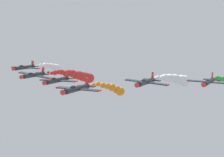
{
  "coord_description": "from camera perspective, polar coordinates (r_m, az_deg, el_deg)",
  "views": [
    {
      "loc": [
        -38.58,
        88.61,
        125.2
      ],
      "look_at": [
        0.0,
        0.0,
        114.49
      ],
      "focal_mm": 66.34,
      "sensor_mm": 36.0,
      "label": 1
    }
  ],
  "objects": [
    {
      "name": "airplane_lead",
      "position": [
        81.58,
        -4.87,
        -1.41
      ],
      "size": [
        9.57,
        10.35,
        2.33
      ],
      "rotation": [
        0.0,
        -0.02,
        0.0
      ],
      "color": "#23282D"
    },
    {
      "name": "smoke_trail_lead",
      "position": [
        97.65,
        0.21,
        -1.4
      ],
      "size": [
        2.19,
        15.73,
        4.74
      ],
      "color": "orange"
    },
    {
      "name": "airplane_left_inner",
      "position": [
        87.31,
        4.69,
        -0.48
      ],
      "size": [
        9.56,
        10.35,
        2.41
      ],
      "rotation": [
        0.0,
        -0.08,
        0.0
      ],
      "color": "#23282D"
    },
    {
      "name": "smoke_trail_left_inner",
      "position": [
        106.62,
        8.96,
        -0.13
      ],
      "size": [
        4.15,
        19.87,
        4.41
      ],
      "color": "white"
    },
    {
      "name": "airplane_right_inner",
      "position": [
        96.73,
        -7.58,
        -0.24
      ],
      "size": [
        9.56,
        10.35,
        2.32
      ],
      "rotation": [
        0.0,
        0.0,
        0.0
      ],
      "color": "#23282D"
    },
    {
      "name": "airplane_left_outer",
      "position": [
        92.74,
        13.17,
        -0.43
      ],
      "size": [
        9.57,
        10.35,
        2.33
      ],
      "rotation": [
        0.0,
        -0.03,
        0.0
      ],
      "color": "#23282D"
    },
    {
      "name": "airplane_right_outer",
      "position": [
        110.06,
        -10.75,
        0.48
      ],
      "size": [
        9.52,
        10.35,
        2.66
      ],
      "rotation": [
        0.0,
        -0.13,
        0.0
      ],
      "color": "#23282D"
    },
    {
      "name": "smoke_trail_right_outer",
      "position": [
        128.61,
        -4.52,
        0.38
      ],
      "size": [
        4.66,
        22.57,
        5.55
      ],
      "color": "red"
    },
    {
      "name": "airplane_high_slot",
      "position": [
        125.93,
        -11.98,
        1.51
      ],
      "size": [
        9.56,
        10.35,
        2.33
      ],
      "rotation": [
        0.0,
        -0.02,
        0.0
      ],
      "color": "#23282D"
    },
    {
      "name": "smoke_trail_high_slot",
      "position": [
        144.14,
        -8.04,
        1.51
      ],
      "size": [
        5.42,
        19.49,
        4.49
      ],
      "color": "white"
    }
  ]
}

